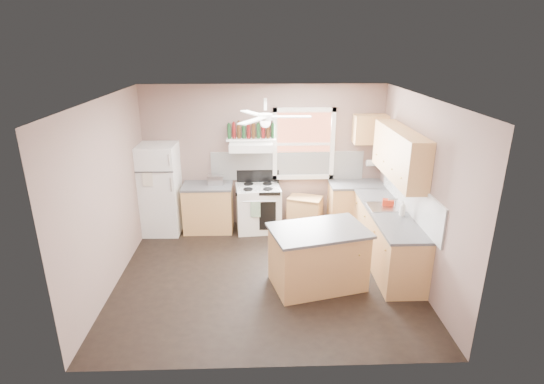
{
  "coord_description": "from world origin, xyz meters",
  "views": [
    {
      "loc": [
        -0.11,
        -5.78,
        3.44
      ],
      "look_at": [
        0.1,
        0.3,
        1.25
      ],
      "focal_mm": 28.0,
      "sensor_mm": 36.0,
      "label": 1
    }
  ],
  "objects_px": {
    "cart": "(305,212)",
    "island": "(318,258)",
    "refrigerator": "(159,189)",
    "stove": "(258,208)",
    "toaster": "(216,180)"
  },
  "relations": [
    {
      "from": "toaster",
      "to": "island",
      "type": "height_order",
      "value": "toaster"
    },
    {
      "from": "toaster",
      "to": "stove",
      "type": "distance_m",
      "value": 0.97
    },
    {
      "from": "refrigerator",
      "to": "island",
      "type": "height_order",
      "value": "refrigerator"
    },
    {
      "from": "stove",
      "to": "island",
      "type": "xyz_separation_m",
      "value": [
        0.87,
        -1.99,
        0.0
      ]
    },
    {
      "from": "toaster",
      "to": "island",
      "type": "relative_size",
      "value": 0.22
    },
    {
      "from": "stove",
      "to": "island",
      "type": "distance_m",
      "value": 2.17
    },
    {
      "from": "refrigerator",
      "to": "stove",
      "type": "relative_size",
      "value": 1.95
    },
    {
      "from": "refrigerator",
      "to": "stove",
      "type": "xyz_separation_m",
      "value": [
        1.82,
        0.02,
        -0.41
      ]
    },
    {
      "from": "island",
      "to": "refrigerator",
      "type": "bearing_deg",
      "value": 129.32
    },
    {
      "from": "toaster",
      "to": "stove",
      "type": "relative_size",
      "value": 0.33
    },
    {
      "from": "refrigerator",
      "to": "cart",
      "type": "xyz_separation_m",
      "value": [
        2.72,
        0.09,
        -0.53
      ]
    },
    {
      "from": "stove",
      "to": "refrigerator",
      "type": "bearing_deg",
      "value": 174.82
    },
    {
      "from": "refrigerator",
      "to": "stove",
      "type": "bearing_deg",
      "value": 1.75
    },
    {
      "from": "refrigerator",
      "to": "cart",
      "type": "height_order",
      "value": "refrigerator"
    },
    {
      "from": "cart",
      "to": "island",
      "type": "xyz_separation_m",
      "value": [
        -0.03,
        -2.06,
        0.12
      ]
    }
  ]
}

